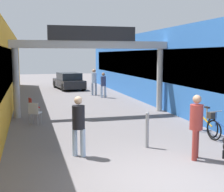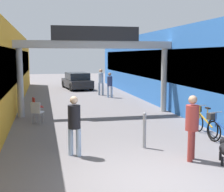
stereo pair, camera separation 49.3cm
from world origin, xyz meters
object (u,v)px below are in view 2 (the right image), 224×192
object	(u,v)px
pedestrian_elderly_walking	(101,80)
pedestrian_companion	(74,122)
cafe_chair_aluminium_nearer	(37,111)
parked_car_black	(77,81)
bicycle_blue_nearest	(223,131)
pedestrian_with_dog	(192,123)
pedestrian_carrying_crate	(110,83)
cafe_chair_red_farther	(36,105)
bollard_post_metal	(144,130)
bicycle_orange_second	(204,122)

from	to	relation	value
pedestrian_elderly_walking	pedestrian_companion	bearing A→B (deg)	-103.61
cafe_chair_aluminium_nearer	parked_car_black	size ratio (longest dim) A/B	0.21
bicycle_blue_nearest	pedestrian_with_dog	bearing A→B (deg)	-145.54
pedestrian_carrying_crate	parked_car_black	world-z (taller)	pedestrian_carrying_crate
pedestrian_companion	cafe_chair_aluminium_nearer	distance (m)	4.41
pedestrian_carrying_crate	pedestrian_with_dog	bearing A→B (deg)	-92.11
cafe_chair_aluminium_nearer	parked_car_black	distance (m)	12.97
bicycle_blue_nearest	parked_car_black	distance (m)	17.03
pedestrian_carrying_crate	pedestrian_elderly_walking	bearing A→B (deg)	104.67
cafe_chair_red_farther	pedestrian_elderly_walking	bearing A→B (deg)	58.96
pedestrian_elderly_walking	cafe_chair_aluminium_nearer	distance (m)	9.31
pedestrian_carrying_crate	cafe_chair_red_farther	distance (m)	7.24
pedestrian_companion	cafe_chair_aluminium_nearer	bearing A→B (deg)	104.19
bollard_post_metal	bicycle_orange_second	bearing A→B (deg)	23.54
pedestrian_with_dog	cafe_chair_red_farther	world-z (taller)	pedestrian_with_dog
pedestrian_elderly_walking	bicycle_orange_second	world-z (taller)	pedestrian_elderly_walking
pedestrian_elderly_walking	bicycle_blue_nearest	world-z (taller)	pedestrian_elderly_walking
pedestrian_companion	pedestrian_elderly_walking	bearing A→B (deg)	76.39
bicycle_orange_second	parked_car_black	size ratio (longest dim) A/B	0.40
pedestrian_carrying_crate	bicycle_blue_nearest	xyz separation A→B (m)	(1.13, -11.23, -0.48)
pedestrian_carrying_crate	bicycle_orange_second	distance (m)	10.00
bicycle_blue_nearest	bicycle_orange_second	xyz separation A→B (m)	(0.10, 1.32, 0.00)
cafe_chair_aluminium_nearer	pedestrian_elderly_walking	bearing A→B (deg)	63.66
cafe_chair_red_farther	pedestrian_with_dog	bearing A→B (deg)	-58.65
pedestrian_with_dog	pedestrian_companion	xyz separation A→B (m)	(-2.93, 1.02, -0.04)
bicycle_blue_nearest	bollard_post_metal	xyz separation A→B (m)	(-2.43, 0.22, 0.11)
pedestrian_with_dog	bollard_post_metal	distance (m)	1.62
pedestrian_companion	bicycle_orange_second	bearing A→B (deg)	16.68
pedestrian_companion	pedestrian_elderly_walking	xyz separation A→B (m)	(3.05, 12.59, 0.09)
bicycle_orange_second	cafe_chair_aluminium_nearer	world-z (taller)	bicycle_orange_second
cafe_chair_red_farther	bollard_post_metal	bearing A→B (deg)	-59.07
pedestrian_carrying_crate	cafe_chair_red_farther	bearing A→B (deg)	-128.66
parked_car_black	bollard_post_metal	bearing A→B (deg)	-89.25
pedestrian_companion	bollard_post_metal	xyz separation A→B (m)	(2.09, 0.28, -0.39)
pedestrian_elderly_walking	pedestrian_with_dog	bearing A→B (deg)	-90.48
cafe_chair_aluminium_nearer	cafe_chair_red_farther	world-z (taller)	same
pedestrian_carrying_crate	bicycle_orange_second	world-z (taller)	pedestrian_carrying_crate
pedestrian_companion	cafe_chair_aluminium_nearer	size ratio (longest dim) A/B	1.85
pedestrian_elderly_walking	parked_car_black	size ratio (longest dim) A/B	0.43
bollard_post_metal	cafe_chair_aluminium_nearer	distance (m)	5.08
cafe_chair_aluminium_nearer	bollard_post_metal	bearing A→B (deg)	-51.52
bollard_post_metal	parked_car_black	world-z (taller)	parked_car_black
bicycle_orange_second	cafe_chair_aluminium_nearer	size ratio (longest dim) A/B	1.90
bicycle_blue_nearest	cafe_chair_aluminium_nearer	size ratio (longest dim) A/B	1.88
parked_car_black	bicycle_blue_nearest	bearing A→B (deg)	-81.05
pedestrian_companion	cafe_chair_aluminium_nearer	world-z (taller)	pedestrian_companion
pedestrian_with_dog	bicycle_blue_nearest	xyz separation A→B (m)	(1.58, 1.09, -0.54)
bollard_post_metal	pedestrian_carrying_crate	bearing A→B (deg)	83.26
cafe_chair_aluminium_nearer	bicycle_orange_second	bearing A→B (deg)	-26.76
pedestrian_with_dog	pedestrian_elderly_walking	xyz separation A→B (m)	(0.11, 13.61, 0.05)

